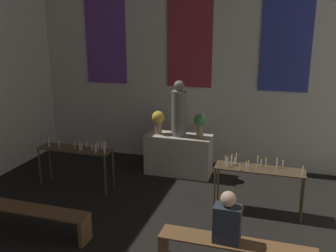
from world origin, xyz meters
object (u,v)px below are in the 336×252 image
at_px(altar, 179,155).
at_px(pew_back_left, 28,214).
at_px(candle_rack_right, 259,174).
at_px(flower_vase_left, 158,120).
at_px(candle_rack_left, 76,153).
at_px(statue, 179,111).
at_px(person_seated, 227,220).
at_px(flower_vase_right, 200,123).
at_px(pew_back_right, 236,250).

bearing_deg(altar, pew_back_left, -118.24).
distance_m(candle_rack_right, pew_back_left, 3.91).
distance_m(altar, candle_rack_right, 2.23).
bearing_deg(flower_vase_left, candle_rack_left, -135.94).
distance_m(statue, flower_vase_left, 0.52).
height_order(flower_vase_left, person_seated, flower_vase_left).
xyz_separation_m(flower_vase_right, pew_back_right, (1.18, -3.07, -0.89)).
distance_m(statue, flower_vase_right, 0.52).
xyz_separation_m(flower_vase_right, person_seated, (1.05, -3.07, -0.46)).
xyz_separation_m(flower_vase_right, pew_back_left, (-2.12, -3.07, -0.89)).
height_order(statue, person_seated, statue).
bearing_deg(candle_rack_left, flower_vase_left, 44.06).
relative_size(altar, candle_rack_right, 0.94).
bearing_deg(statue, pew_back_left, -118.24).
bearing_deg(pew_back_left, person_seated, 0.00).
bearing_deg(pew_back_left, statue, 61.76).
height_order(candle_rack_right, pew_back_right, candle_rack_right).
bearing_deg(flower_vase_left, pew_back_left, -111.00).
distance_m(candle_rack_left, pew_back_left, 1.84).
height_order(candle_rack_left, candle_rack_right, candle_rack_left).
xyz_separation_m(candle_rack_left, pew_back_left, (0.15, -1.79, -0.40)).
bearing_deg(flower_vase_right, pew_back_right, -69.00).
relative_size(altar, statue, 1.20).
bearing_deg(pew_back_right, person_seated, 180.00).
distance_m(statue, pew_back_left, 3.66).
bearing_deg(pew_back_right, pew_back_left, 180.00).
bearing_deg(candle_rack_right, person_seated, -99.01).
xyz_separation_m(altar, flower_vase_left, (-0.47, 0.00, 0.77)).
bearing_deg(altar, pew_back_right, -61.76).
bearing_deg(candle_rack_right, pew_back_left, -152.61).
height_order(altar, person_seated, person_seated).
relative_size(candle_rack_left, pew_back_left, 0.73).
bearing_deg(person_seated, pew_back_left, -180.00).
bearing_deg(pew_back_right, candle_rack_right, 85.08).
height_order(statue, flower_vase_left, statue).
bearing_deg(flower_vase_right, candle_rack_right, -43.89).
bearing_deg(statue, altar, 0.00).
height_order(flower_vase_right, candle_rack_left, flower_vase_right).
relative_size(statue, flower_vase_right, 2.36).
height_order(altar, statue, statue).
height_order(statue, candle_rack_left, statue).
xyz_separation_m(statue, candle_rack_right, (1.80, -1.28, -0.72)).
bearing_deg(flower_vase_left, pew_back_right, -55.38).
xyz_separation_m(statue, flower_vase_left, (-0.47, 0.00, -0.23)).
height_order(flower_vase_left, candle_rack_left, flower_vase_left).
xyz_separation_m(flower_vase_left, pew_back_left, (-1.18, -3.07, -0.89)).
distance_m(candle_rack_right, pew_back_right, 1.84).
height_order(flower_vase_left, flower_vase_right, same).
relative_size(altar, flower_vase_left, 2.83).
bearing_deg(flower_vase_left, altar, 0.00).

